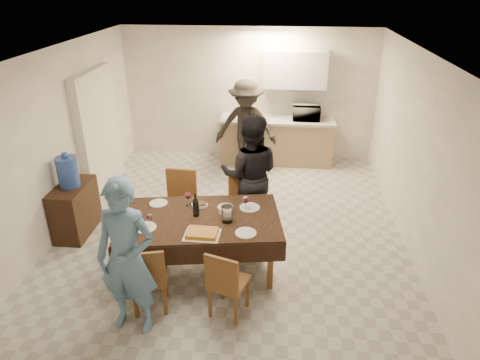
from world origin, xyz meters
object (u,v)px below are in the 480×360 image
object	(u,v)px
dining_table	(200,220)
console	(75,209)
person_near	(127,258)
person_kitchen	(246,126)
microwave	(306,112)
wine_bottle	(196,205)
savoury_tart	(202,233)
water_jug	(68,172)
person_far	(250,175)
water_pitcher	(227,214)

from	to	relation	value
dining_table	console	distance (m)	2.14
person_near	person_kitchen	size ratio (longest dim) A/B	1.00
dining_table	microwave	xyz separation A→B (m)	(1.45, 3.64, 0.32)
wine_bottle	person_near	bearing A→B (deg)	-114.44
dining_table	microwave	distance (m)	3.94
wine_bottle	microwave	bearing A→B (deg)	67.37
dining_table	savoury_tart	bearing A→B (deg)	-84.07
person_near	dining_table	bearing A→B (deg)	68.97
console	person_kitchen	size ratio (longest dim) A/B	0.47
water_jug	person_far	distance (m)	2.57
wine_bottle	person_kitchen	size ratio (longest dim) A/B	0.17
dining_table	water_jug	xyz separation A→B (m)	(-1.99, 0.70, 0.25)
microwave	person_near	distance (m)	5.11
person_near	person_far	bearing A→B (deg)	68.97
person_kitchen	water_jug	bearing A→B (deg)	-132.62
wine_bottle	microwave	world-z (taller)	microwave
water_jug	savoury_tart	world-z (taller)	water_jug
console	person_far	bearing A→B (deg)	7.89
water_jug	wine_bottle	bearing A→B (deg)	-18.48
dining_table	savoury_tart	world-z (taller)	savoury_tart
wine_bottle	person_kitchen	xyz separation A→B (m)	(0.36, 3.14, -0.04)
savoury_tart	person_kitchen	xyz separation A→B (m)	(0.21, 3.57, 0.09)
console	savoury_tart	bearing A→B (deg)	-27.29
water_jug	person_near	size ratio (longest dim) A/B	0.25
person_near	wine_bottle	bearing A→B (deg)	72.17
wine_bottle	console	bearing A→B (deg)	161.52
dining_table	person_kitchen	bearing A→B (deg)	75.69
person_kitchen	person_far	bearing A→B (deg)	-83.55
water_pitcher	person_near	world-z (taller)	person_near
dining_table	person_kitchen	size ratio (longest dim) A/B	1.20
console	dining_table	bearing A→B (deg)	-19.34
wine_bottle	person_kitchen	bearing A→B (deg)	83.51
console	water_pitcher	world-z (taller)	water_pitcher
water_jug	wine_bottle	distance (m)	2.05
water_jug	water_pitcher	distance (m)	2.46
water_pitcher	person_far	xyz separation A→B (m)	(0.20, 1.10, 0.01)
console	person_near	bearing A→B (deg)	-50.53
wine_bottle	savoury_tart	size ratio (longest dim) A/B	0.74
person_far	person_kitchen	world-z (taller)	person_far
microwave	person_near	world-z (taller)	person_near
console	water_jug	bearing A→B (deg)	0.00
wine_bottle	person_far	size ratio (longest dim) A/B	0.17
savoury_tart	water_pitcher	bearing A→B (deg)	52.85
console	wine_bottle	bearing A→B (deg)	-18.48
dining_table	person_far	size ratio (longest dim) A/B	1.19
person_near	person_kitchen	distance (m)	4.33
console	person_near	xyz separation A→B (m)	(1.44, -1.75, 0.50)
water_jug	microwave	bearing A→B (deg)	40.59
wine_bottle	dining_table	bearing A→B (deg)	-45.00
water_pitcher	savoury_tart	distance (m)	0.42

